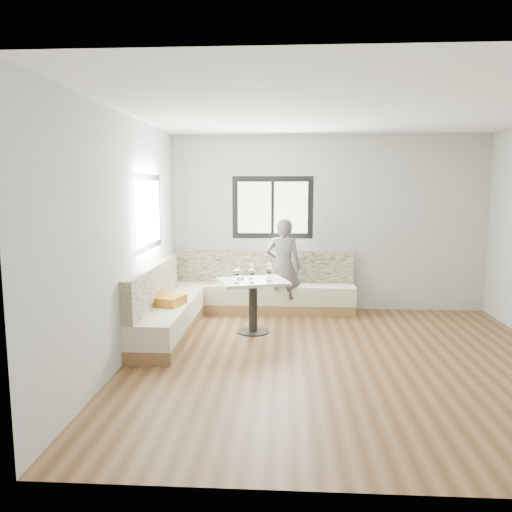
{
  "coord_description": "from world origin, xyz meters",
  "views": [
    {
      "loc": [
        -0.68,
        -5.54,
        1.99
      ],
      "look_at": [
        -1.09,
        1.18,
        1.05
      ],
      "focal_mm": 35.0,
      "sensor_mm": 36.0,
      "label": 1
    }
  ],
  "objects": [
    {
      "name": "wine_glass_a",
      "position": [
        -1.32,
        0.83,
        0.88
      ],
      "size": [
        0.09,
        0.09,
        0.21
      ],
      "color": "white",
      "rests_on": "table"
    },
    {
      "name": "wine_glass_c",
      "position": [
        -0.9,
        1.03,
        0.88
      ],
      "size": [
        0.09,
        0.09,
        0.21
      ],
      "color": "white",
      "rests_on": "table"
    },
    {
      "name": "wine_glass_b",
      "position": [
        -1.13,
        0.87,
        0.88
      ],
      "size": [
        0.09,
        0.09,
        0.21
      ],
      "color": "white",
      "rests_on": "table"
    },
    {
      "name": "olive_ramekin",
      "position": [
        -1.3,
        1.12,
        0.75
      ],
      "size": [
        0.11,
        0.11,
        0.04
      ],
      "color": "white",
      "rests_on": "table"
    },
    {
      "name": "banquette",
      "position": [
        -1.59,
        1.63,
        0.33
      ],
      "size": [
        2.9,
        2.8,
        0.95
      ],
      "color": "olive",
      "rests_on": "ground"
    },
    {
      "name": "room",
      "position": [
        -0.08,
        0.08,
        1.41
      ],
      "size": [
        5.01,
        5.01,
        2.81
      ],
      "color": "brown",
      "rests_on": "ground"
    },
    {
      "name": "wine_glass_d",
      "position": [
        -1.15,
        1.17,
        0.88
      ],
      "size": [
        0.09,
        0.09,
        0.21
      ],
      "color": "white",
      "rests_on": "table"
    },
    {
      "name": "person",
      "position": [
        -0.72,
        2.07,
        0.76
      ],
      "size": [
        0.6,
        0.45,
        1.51
      ],
      "primitive_type": "imported",
      "rotation": [
        0.0,
        0.0,
        2.98
      ],
      "color": "#5F585F",
      "rests_on": "ground"
    },
    {
      "name": "table",
      "position": [
        -1.12,
        1.08,
        0.55
      ],
      "size": [
        1.06,
        0.93,
        0.73
      ],
      "rotation": [
        0.0,
        0.0,
        0.31
      ],
      "color": "black",
      "rests_on": "ground"
    },
    {
      "name": "wine_glass_e",
      "position": [
        -0.91,
        1.25,
        0.88
      ],
      "size": [
        0.09,
        0.09,
        0.21
      ],
      "color": "white",
      "rests_on": "table"
    }
  ]
}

